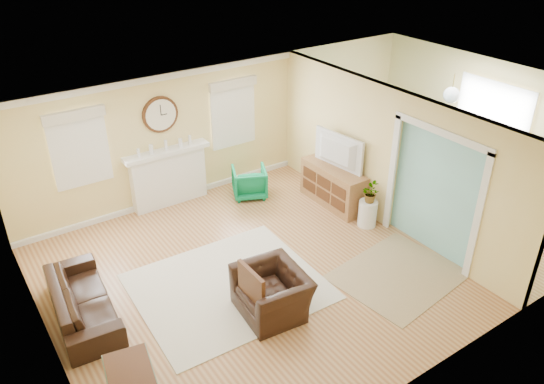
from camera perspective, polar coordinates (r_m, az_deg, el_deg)
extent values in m
plane|color=#955B34|center=(9.42, 5.08, -5.80)|extent=(9.00, 9.00, 0.00)
cube|color=#E6CA76|center=(11.00, -4.52, 7.23)|extent=(9.00, 0.02, 2.60)
cube|color=#E6CA76|center=(7.08, 21.07, -8.22)|extent=(9.00, 0.02, 2.60)
cube|color=#E6CA76|center=(7.18, -23.99, -8.33)|extent=(0.02, 6.00, 2.60)
cube|color=#E6CA76|center=(11.92, 22.59, 6.80)|extent=(0.02, 6.00, 2.60)
cube|color=white|center=(8.23, 5.86, 9.25)|extent=(9.00, 6.00, 0.02)
cube|color=#E6CA76|center=(10.60, 6.98, 6.24)|extent=(0.12, 3.20, 2.60)
cube|color=#E6CA76|center=(8.40, 24.47, -2.76)|extent=(0.12, 1.00, 2.60)
cube|color=#E6CA76|center=(8.63, 18.32, 7.44)|extent=(0.12, 1.80, 0.40)
cube|color=white|center=(9.61, 12.78, 1.91)|extent=(0.04, 0.12, 2.20)
cube|color=white|center=(8.66, 21.26, -2.64)|extent=(0.04, 0.12, 2.20)
cube|color=white|center=(8.65, 17.82, 6.13)|extent=(0.04, 1.92, 0.12)
cube|color=#7AB7B8|center=(9.74, 12.64, 3.61)|extent=(0.02, 6.00, 2.60)
cube|color=white|center=(10.61, -11.04, 1.46)|extent=(1.50, 0.24, 1.10)
cube|color=white|center=(10.34, -11.27, 4.25)|extent=(1.70, 0.30, 0.08)
cube|color=black|center=(10.72, -11.24, 1.43)|extent=(0.85, 0.02, 0.75)
cube|color=gold|center=(10.67, -10.95, 0.82)|extent=(0.85, 0.02, 0.62)
cylinder|color=#4E2A11|center=(10.17, -11.94, 8.17)|extent=(0.70, 0.06, 0.70)
cylinder|color=silver|center=(10.14, -11.86, 8.11)|extent=(0.60, 0.01, 0.60)
cube|color=black|center=(10.10, -11.90, 8.63)|extent=(0.02, 0.01, 0.20)
cube|color=black|center=(10.16, -11.53, 8.18)|extent=(0.12, 0.01, 0.02)
cube|color=white|center=(9.86, -20.03, 4.44)|extent=(0.90, 0.03, 1.30)
cube|color=white|center=(9.84, -19.98, 4.38)|extent=(1.00, 0.04, 1.40)
cube|color=beige|center=(9.57, -20.54, 7.73)|extent=(1.05, 0.10, 0.18)
cube|color=white|center=(10.92, -4.29, 8.47)|extent=(0.90, 0.03, 1.30)
cube|color=white|center=(10.89, -4.21, 8.43)|extent=(1.00, 0.04, 1.40)
cube|color=beige|center=(10.66, -4.22, 11.54)|extent=(1.05, 0.10, 0.18)
cube|color=white|center=(11.97, 22.33, 5.89)|extent=(0.03, 1.60, 2.10)
cube|color=white|center=(11.94, 22.25, 5.86)|extent=(0.03, 1.70, 2.20)
cylinder|color=gold|center=(10.38, 18.96, 11.16)|extent=(0.02, 0.02, 0.30)
sphere|color=white|center=(10.45, 18.74, 9.86)|extent=(0.30, 0.30, 0.30)
cube|color=beige|center=(8.51, -4.70, -10.08)|extent=(2.88, 2.52, 0.01)
cube|color=tan|center=(8.95, 13.43, -8.68)|extent=(2.13, 1.83, 0.01)
cube|color=slate|center=(10.95, 17.07, -1.70)|extent=(2.23, 2.79, 0.01)
imported|color=black|center=(8.27, -19.76, -10.89)|extent=(0.93, 2.01, 0.57)
imported|color=black|center=(7.85, -0.01, -10.75)|extent=(1.01, 1.13, 0.68)
imported|color=#11693E|center=(10.81, -2.45, 1.08)|extent=(0.88, 0.89, 0.62)
cube|color=#4E2A11|center=(6.74, -15.04, -18.36)|extent=(0.66, 0.92, 0.02)
cube|color=#997348|center=(10.52, 6.59, 0.66)|extent=(0.49, 1.48, 0.80)
cube|color=#4E2A11|center=(10.01, 7.17, 0.04)|extent=(0.01, 0.39, 0.22)
cube|color=#4E2A11|center=(10.15, 7.08, -1.30)|extent=(0.01, 0.39, 0.22)
cube|color=#4E2A11|center=(10.31, 5.57, 1.02)|extent=(0.01, 0.39, 0.22)
cube|color=#4E2A11|center=(10.44, 5.50, -0.29)|extent=(0.01, 0.39, 0.22)
cube|color=#4E2A11|center=(10.61, 4.05, 1.95)|extent=(0.01, 0.39, 0.22)
cube|color=#4E2A11|center=(10.74, 4.00, 0.67)|extent=(0.01, 0.39, 0.22)
imported|color=black|center=(10.19, 6.74, 4.30)|extent=(0.30, 1.19, 0.68)
cylinder|color=white|center=(9.99, 10.23, -2.27)|extent=(0.34, 0.34, 0.51)
imported|color=#337F33|center=(9.77, 10.46, -0.07)|extent=(0.42, 0.43, 0.37)
imported|color=#4E2A11|center=(10.80, 17.31, -0.28)|extent=(1.12, 1.87, 0.64)
cube|color=slate|center=(11.27, 13.31, 2.53)|extent=(0.49, 0.49, 0.05)
cube|color=slate|center=(11.15, 13.46, 3.77)|extent=(0.46, 0.09, 0.54)
cylinder|color=black|center=(11.61, 13.03, 1.95)|extent=(0.03, 0.03, 0.45)
cylinder|color=black|center=(11.42, 14.45, 1.29)|extent=(0.03, 0.03, 0.45)
cylinder|color=black|center=(11.35, 11.86, 1.43)|extent=(0.03, 0.03, 0.45)
cylinder|color=black|center=(11.15, 13.30, 0.74)|extent=(0.03, 0.03, 0.45)
cube|color=slate|center=(10.22, 21.77, -1.98)|extent=(0.45, 0.45, 0.05)
cube|color=slate|center=(10.10, 22.03, -0.76)|extent=(0.42, 0.07, 0.50)
cylinder|color=black|center=(10.13, 21.65, -3.84)|extent=(0.03, 0.03, 0.42)
cylinder|color=black|center=(10.30, 20.21, -2.98)|extent=(0.03, 0.03, 0.42)
cylinder|color=black|center=(10.38, 22.84, -3.27)|extent=(0.03, 0.03, 0.42)
cylinder|color=black|center=(10.55, 21.41, -2.45)|extent=(0.03, 0.03, 0.42)
cube|color=white|center=(10.34, 14.85, -0.25)|extent=(0.46, 0.46, 0.05)
cube|color=white|center=(10.22, 15.04, 1.05)|extent=(0.07, 0.45, 0.53)
cylinder|color=black|center=(10.45, 13.29, -1.32)|extent=(0.03, 0.03, 0.45)
cylinder|color=black|center=(10.68, 14.68, -0.79)|extent=(0.03, 0.03, 0.45)
cylinder|color=black|center=(10.24, 14.69, -2.17)|extent=(0.03, 0.03, 0.45)
cylinder|color=black|center=(10.48, 16.07, -1.61)|extent=(0.03, 0.03, 0.45)
cube|color=slate|center=(11.14, 19.80, 1.12)|extent=(0.51, 0.51, 0.05)
cube|color=slate|center=(11.03, 20.02, 2.32)|extent=(0.12, 0.44, 0.52)
cylinder|color=black|center=(11.34, 20.79, -0.02)|extent=(0.03, 0.03, 0.44)
cylinder|color=black|center=(11.05, 19.95, -0.64)|extent=(0.03, 0.03, 0.44)
cylinder|color=black|center=(11.47, 19.24, 0.60)|extent=(0.03, 0.03, 0.44)
cylinder|color=black|center=(11.18, 18.37, 0.00)|extent=(0.03, 0.03, 0.44)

